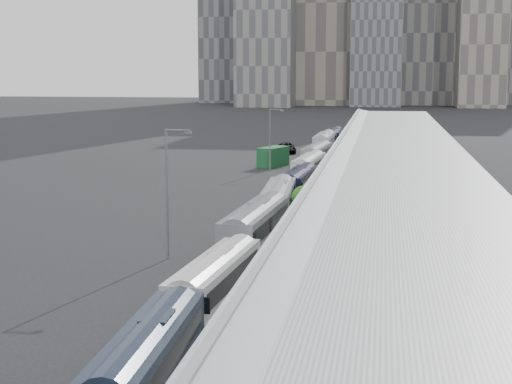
% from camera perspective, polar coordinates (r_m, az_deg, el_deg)
% --- Properties ---
extents(sidewalk, '(10.00, 170.00, 0.12)m').
position_cam_1_polar(sidewalk, '(66.86, 6.96, -3.37)').
color(sidewalk, gray).
rests_on(sidewalk, ground).
extents(lane_line, '(0.12, 160.00, 0.02)m').
position_cam_1_polar(lane_line, '(68.06, -1.92, -3.14)').
color(lane_line, gold).
rests_on(lane_line, ground).
extents(depot, '(12.45, 160.40, 7.20)m').
position_cam_1_polar(depot, '(66.19, 10.47, -0.53)').
color(depot, gray).
rests_on(depot, ground).
extents(bus_1, '(2.76, 12.10, 3.52)m').
position_cam_1_polar(bus_1, '(34.44, -7.84, -12.76)').
color(bus_1, black).
rests_on(bus_1, ground).
extents(bus_2, '(3.43, 12.24, 3.53)m').
position_cam_1_polar(bus_2, '(46.09, -2.95, -7.08)').
color(bus_2, silver).
rests_on(bus_2, ground).
extents(bus_3, '(3.64, 13.59, 3.93)m').
position_cam_1_polar(bus_3, '(60.65, -0.00, -3.02)').
color(bus_3, slate).
rests_on(bus_3, ground).
extents(bus_4, '(3.23, 12.74, 3.69)m').
position_cam_1_polar(bus_4, '(73.84, 1.65, -0.97)').
color(bus_4, '#93969C').
rests_on(bus_4, ground).
extents(bus_5, '(3.24, 12.26, 3.55)m').
position_cam_1_polar(bus_5, '(85.86, 3.16, 0.36)').
color(bus_5, black).
rests_on(bus_5, ground).
extents(bus_6, '(3.39, 12.38, 3.57)m').
position_cam_1_polar(bus_6, '(99.99, 3.87, 1.56)').
color(bus_6, silver).
rests_on(bus_6, ground).
extents(bus_7, '(3.67, 12.65, 3.65)m').
position_cam_1_polar(bus_7, '(114.10, 4.47, 2.47)').
color(bus_7, gray).
rests_on(bus_7, ground).
extents(bus_8, '(3.07, 13.61, 3.96)m').
position_cam_1_polar(bus_8, '(131.07, 5.03, 3.34)').
color(bus_8, '#A8A9B2').
rests_on(bus_8, ground).
extents(bus_9, '(2.78, 12.41, 3.62)m').
position_cam_1_polar(bus_9, '(144.53, 5.73, 3.78)').
color(bus_9, black).
rests_on(bus_9, ground).
extents(tree_1, '(1.24, 1.24, 3.56)m').
position_cam_1_polar(tree_1, '(43.24, 1.95, -6.25)').
color(tree_1, black).
rests_on(tree_1, ground).
extents(tree_2, '(2.49, 2.49, 4.86)m').
position_cam_1_polar(tree_2, '(66.03, 3.88, -0.35)').
color(tree_2, black).
rests_on(tree_2, ground).
extents(tree_3, '(1.45, 1.45, 4.18)m').
position_cam_1_polar(tree_3, '(88.49, 5.70, 1.82)').
color(tree_3, black).
rests_on(tree_3, ground).
extents(street_lamp_near, '(2.04, 0.22, 9.86)m').
position_cam_1_polar(street_lamp_near, '(58.83, -6.34, 0.48)').
color(street_lamp_near, '#59595E').
rests_on(street_lamp_near, ground).
extents(street_lamp_far, '(2.04, 0.22, 8.75)m').
position_cam_1_polar(street_lamp_far, '(111.94, 1.11, 4.18)').
color(street_lamp_far, '#59595E').
rests_on(street_lamp_far, ground).
extents(shipping_container, '(4.34, 6.13, 2.90)m').
position_cam_1_polar(shipping_container, '(116.51, 1.25, 2.58)').
color(shipping_container, '#164827').
rests_on(shipping_container, ground).
extents(suv, '(4.12, 6.85, 1.78)m').
position_cam_1_polar(suv, '(135.77, 2.24, 3.23)').
color(suv, black).
rests_on(suv, ground).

